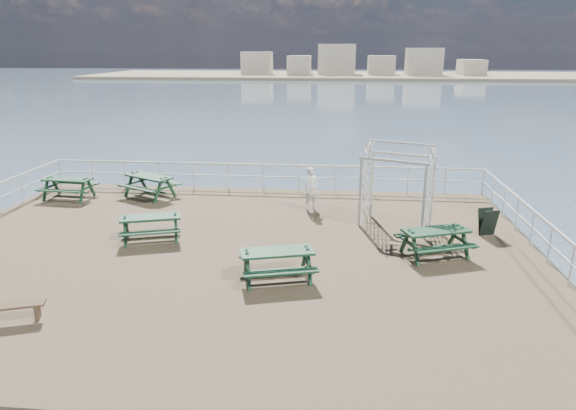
{
  "coord_description": "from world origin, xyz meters",
  "views": [
    {
      "loc": [
        3.06,
        -13.59,
        5.63
      ],
      "look_at": [
        1.6,
        1.16,
        1.1
      ],
      "focal_mm": 32.0,
      "sensor_mm": 36.0,
      "label": 1
    }
  ],
  "objects_px": {
    "flat_bench_far": "(9,309)",
    "trellis_arbor": "(397,189)",
    "picnic_table_e": "(277,258)",
    "person": "(311,189)",
    "picnic_table_d": "(151,223)",
    "picnic_table_b": "(149,181)",
    "picnic_table_c": "(435,237)",
    "picnic_table_a": "(68,184)"
  },
  "relations": [
    {
      "from": "flat_bench_far",
      "to": "trellis_arbor",
      "type": "xyz_separation_m",
      "value": [
        8.83,
        7.19,
        0.94
      ]
    },
    {
      "from": "picnic_table_e",
      "to": "person",
      "type": "height_order",
      "value": "person"
    },
    {
      "from": "picnic_table_d",
      "to": "picnic_table_e",
      "type": "height_order",
      "value": "picnic_table_e"
    },
    {
      "from": "picnic_table_b",
      "to": "picnic_table_c",
      "type": "height_order",
      "value": "picnic_table_b"
    },
    {
      "from": "picnic_table_a",
      "to": "picnic_table_e",
      "type": "distance_m",
      "value": 11.14
    },
    {
      "from": "flat_bench_far",
      "to": "person",
      "type": "xyz_separation_m",
      "value": [
        5.98,
        8.62,
        0.48
      ]
    },
    {
      "from": "picnic_table_b",
      "to": "picnic_table_e",
      "type": "relative_size",
      "value": 1.15
    },
    {
      "from": "picnic_table_d",
      "to": "picnic_table_e",
      "type": "relative_size",
      "value": 0.98
    },
    {
      "from": "picnic_table_b",
      "to": "picnic_table_d",
      "type": "xyz_separation_m",
      "value": [
        1.75,
        -4.67,
        -0.06
      ]
    },
    {
      "from": "picnic_table_b",
      "to": "person",
      "type": "distance_m",
      "value": 6.56
    },
    {
      "from": "picnic_table_b",
      "to": "person",
      "type": "height_order",
      "value": "person"
    },
    {
      "from": "picnic_table_d",
      "to": "person",
      "type": "height_order",
      "value": "person"
    },
    {
      "from": "picnic_table_b",
      "to": "person",
      "type": "bearing_deg",
      "value": 18.16
    },
    {
      "from": "picnic_table_d",
      "to": "trellis_arbor",
      "type": "relative_size",
      "value": 0.76
    },
    {
      "from": "flat_bench_far",
      "to": "trellis_arbor",
      "type": "relative_size",
      "value": 0.52
    },
    {
      "from": "picnic_table_e",
      "to": "person",
      "type": "distance_m",
      "value": 5.96
    },
    {
      "from": "picnic_table_c",
      "to": "person",
      "type": "xyz_separation_m",
      "value": [
        -3.7,
        3.96,
        0.21
      ]
    },
    {
      "from": "picnic_table_c",
      "to": "picnic_table_e",
      "type": "height_order",
      "value": "picnic_table_c"
    },
    {
      "from": "picnic_table_d",
      "to": "picnic_table_a",
      "type": "bearing_deg",
      "value": 121.61
    },
    {
      "from": "flat_bench_far",
      "to": "person",
      "type": "distance_m",
      "value": 10.5
    },
    {
      "from": "person",
      "to": "picnic_table_b",
      "type": "bearing_deg",
      "value": 133.66
    },
    {
      "from": "flat_bench_far",
      "to": "person",
      "type": "bearing_deg",
      "value": 35.63
    },
    {
      "from": "picnic_table_c",
      "to": "trellis_arbor",
      "type": "distance_m",
      "value": 2.75
    },
    {
      "from": "picnic_table_b",
      "to": "trellis_arbor",
      "type": "bearing_deg",
      "value": 12.8
    },
    {
      "from": "picnic_table_c",
      "to": "picnic_table_b",
      "type": "bearing_deg",
      "value": 132.77
    },
    {
      "from": "picnic_table_c",
      "to": "trellis_arbor",
      "type": "bearing_deg",
      "value": 88.04
    },
    {
      "from": "picnic_table_a",
      "to": "picnic_table_d",
      "type": "bearing_deg",
      "value": -36.1
    },
    {
      "from": "picnic_table_a",
      "to": "picnic_table_d",
      "type": "height_order",
      "value": "picnic_table_a"
    },
    {
      "from": "picnic_table_b",
      "to": "picnic_table_d",
      "type": "distance_m",
      "value": 4.99
    },
    {
      "from": "picnic_table_a",
      "to": "picnic_table_b",
      "type": "bearing_deg",
      "value": 14.17
    },
    {
      "from": "picnic_table_d",
      "to": "person",
      "type": "xyz_separation_m",
      "value": [
        4.71,
        3.51,
        0.24
      ]
    },
    {
      "from": "picnic_table_a",
      "to": "trellis_arbor",
      "type": "bearing_deg",
      "value": -4.98
    },
    {
      "from": "picnic_table_c",
      "to": "flat_bench_far",
      "type": "distance_m",
      "value": 10.74
    },
    {
      "from": "picnic_table_d",
      "to": "person",
      "type": "distance_m",
      "value": 5.88
    },
    {
      "from": "picnic_table_b",
      "to": "trellis_arbor",
      "type": "height_order",
      "value": "trellis_arbor"
    },
    {
      "from": "trellis_arbor",
      "to": "picnic_table_e",
      "type": "bearing_deg",
      "value": -104.66
    },
    {
      "from": "picnic_table_e",
      "to": "picnic_table_a",
      "type": "bearing_deg",
      "value": 128.1
    },
    {
      "from": "flat_bench_far",
      "to": "picnic_table_b",
      "type": "bearing_deg",
      "value": 73.2
    },
    {
      "from": "picnic_table_d",
      "to": "trellis_arbor",
      "type": "bearing_deg",
      "value": -2.45
    },
    {
      "from": "picnic_table_c",
      "to": "person",
      "type": "height_order",
      "value": "person"
    },
    {
      "from": "picnic_table_b",
      "to": "picnic_table_c",
      "type": "xyz_separation_m",
      "value": [
        10.16,
        -5.12,
        -0.04
      ]
    },
    {
      "from": "picnic_table_a",
      "to": "picnic_table_c",
      "type": "relative_size",
      "value": 0.87
    }
  ]
}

